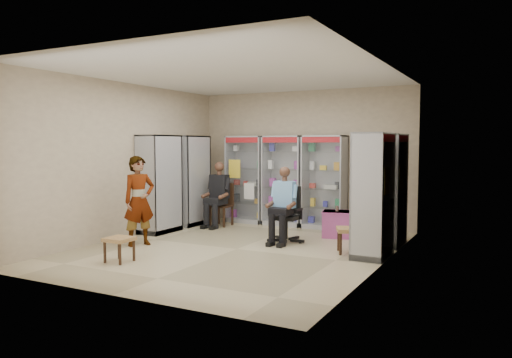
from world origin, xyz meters
The scene contains 18 objects.
floor centered at (0.00, 0.00, 0.00)m, with size 6.00×6.00×0.00m, color tan.
room_shell centered at (0.00, 0.00, 1.97)m, with size 5.02×6.02×3.01m.
cabinet_back_left centered at (-1.30, 2.73, 1.00)m, with size 0.90×0.50×2.00m, color silver.
cabinet_back_mid centered at (-0.35, 2.73, 1.00)m, with size 0.90×0.50×2.00m, color #A3A7AA.
cabinet_back_right centered at (0.60, 2.73, 1.00)m, with size 0.90×0.50×2.00m, color #B8BAC0.
cabinet_right_far centered at (2.23, 1.60, 1.00)m, with size 0.50×0.90×2.00m, color silver.
cabinet_right_near centered at (2.23, 0.50, 1.00)m, with size 0.50×0.90×2.00m, color #BABDC2.
cabinet_left_far centered at (-2.23, 1.80, 1.00)m, with size 0.50×0.90×2.00m, color #AAABB1.
cabinet_left_near centered at (-2.23, 0.70, 1.00)m, with size 0.50×0.90×2.00m, color #9EA2A5.
wooden_chair centered at (-1.55, 2.00, 0.47)m, with size 0.42×0.42×0.94m, color #321B13.
seated_customer centered at (-1.55, 1.95, 0.67)m, with size 0.44×0.60×1.34m, color black, non-canonical shape.
office_chair centered at (0.50, 0.97, 0.52)m, with size 0.56×0.56×1.03m, color black.
seated_shopkeeper centered at (0.50, 0.92, 0.66)m, with size 0.43×0.60×1.31m, color #6D9DD7, non-canonical shape.
pink_trunk centered at (1.17, 1.89, 0.25)m, with size 0.53×0.51×0.51m, color #B94A7C.
tea_glass centered at (1.17, 1.90, 0.56)m, with size 0.07×0.07×0.11m, color #532807.
woven_stool_a centered at (1.83, 0.60, 0.21)m, with size 0.42×0.42×0.42m, color #A07D43.
woven_stool_b centered at (-1.13, -1.66, 0.19)m, with size 0.38×0.38×0.38m, color #B0774A.
standing_man centered at (-1.71, -0.53, 0.80)m, with size 0.59×0.38×1.60m, color gray.
Camera 1 is at (4.25, -7.40, 1.81)m, focal length 35.00 mm.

